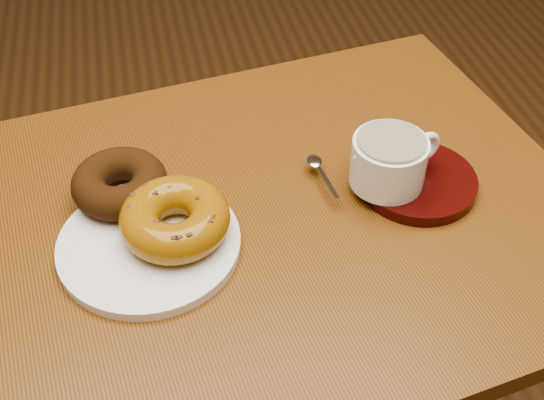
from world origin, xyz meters
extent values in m
cube|color=brown|center=(-0.28, 0.23, 0.74)|extent=(0.88, 0.72, 0.03)
cylinder|color=#4B3615|center=(-0.67, 0.44, 0.36)|extent=(0.04, 0.04, 0.72)
cylinder|color=#4B3615|center=(0.04, 0.54, 0.36)|extent=(0.04, 0.04, 0.72)
cylinder|color=white|center=(-0.41, 0.20, 0.76)|extent=(0.25, 0.25, 0.01)
torus|color=#371D0B|center=(-0.43, 0.28, 0.79)|extent=(0.15, 0.15, 0.04)
torus|color=#9A6410|center=(-0.37, 0.21, 0.79)|extent=(0.16, 0.16, 0.05)
cube|color=#4B2A19|center=(-0.33, 0.21, 0.81)|extent=(0.01, 0.01, 0.00)
cube|color=#4B2A19|center=(-0.34, 0.22, 0.81)|extent=(0.01, 0.01, 0.00)
cube|color=#4B2A19|center=(-0.35, 0.23, 0.81)|extent=(0.01, 0.01, 0.00)
cube|color=#4B2A19|center=(-0.36, 0.24, 0.81)|extent=(0.01, 0.01, 0.00)
cube|color=#4B2A19|center=(-0.37, 0.25, 0.81)|extent=(0.01, 0.01, 0.00)
cube|color=#4B2A19|center=(-0.39, 0.25, 0.81)|extent=(0.01, 0.01, 0.00)
cube|color=#4B2A19|center=(-0.40, 0.24, 0.81)|extent=(0.01, 0.01, 0.00)
cube|color=#4B2A19|center=(-0.41, 0.23, 0.81)|extent=(0.01, 0.01, 0.00)
cube|color=#4B2A19|center=(-0.41, 0.22, 0.81)|extent=(0.01, 0.01, 0.00)
cube|color=#4B2A19|center=(-0.41, 0.20, 0.81)|extent=(0.01, 0.01, 0.00)
cube|color=#4B2A19|center=(-0.41, 0.19, 0.81)|extent=(0.01, 0.01, 0.00)
cube|color=#4B2A19|center=(-0.40, 0.18, 0.81)|extent=(0.01, 0.01, 0.00)
cube|color=#4B2A19|center=(-0.39, 0.17, 0.81)|extent=(0.01, 0.01, 0.00)
cube|color=#4B2A19|center=(-0.37, 0.17, 0.81)|extent=(0.01, 0.01, 0.00)
cube|color=#4B2A19|center=(-0.36, 0.17, 0.81)|extent=(0.01, 0.01, 0.00)
cube|color=#4B2A19|center=(-0.35, 0.18, 0.81)|extent=(0.01, 0.01, 0.00)
cube|color=#4B2A19|center=(-0.34, 0.19, 0.81)|extent=(0.01, 0.01, 0.00)
cylinder|color=#330806|center=(-0.07, 0.24, 0.76)|extent=(0.18, 0.18, 0.02)
cylinder|color=white|center=(-0.11, 0.24, 0.80)|extent=(0.09, 0.09, 0.06)
cylinder|color=#50391B|center=(-0.11, 0.24, 0.83)|extent=(0.08, 0.08, 0.00)
torus|color=white|center=(-0.06, 0.25, 0.80)|extent=(0.04, 0.02, 0.04)
ellipsoid|color=silver|center=(-0.19, 0.29, 0.77)|extent=(0.02, 0.03, 0.01)
cube|color=silver|center=(-0.18, 0.25, 0.77)|extent=(0.01, 0.07, 0.00)
camera|label=1|loc=(-0.38, -0.34, 1.33)|focal=45.00mm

